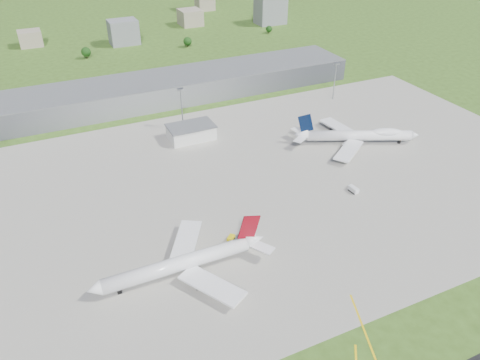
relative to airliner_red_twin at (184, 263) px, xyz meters
name	(u,v)px	position (x,y,z in m)	size (l,w,h in m)	color
ground	(152,110)	(31.06, 155.47, -5.11)	(1400.00, 1400.00, 0.00)	#345219
apron	(234,189)	(41.06, 45.47, -5.07)	(360.00, 190.00, 0.08)	gray
terminal	(144,92)	(31.06, 170.47, 2.39)	(300.00, 42.00, 15.00)	slate
ops_building	(191,132)	(41.06, 105.47, -1.11)	(26.00, 16.00, 8.00)	silver
mast_center	(181,101)	(41.06, 120.47, 12.60)	(3.50, 2.00, 25.90)	gray
mast_east	(335,75)	(151.06, 120.47, 12.60)	(3.50, 2.00, 25.90)	gray
airliner_red_twin	(184,263)	(0.00, 0.00, 0.00)	(69.72, 54.53, 19.19)	white
airliner_blue_quad	(359,136)	(125.94, 58.84, 0.10)	(67.60, 51.26, 18.75)	white
tug_yellow	(231,238)	(24.02, 10.34, -4.12)	(4.43, 4.32, 1.93)	yellow
van_white_near	(353,190)	(92.77, 18.53, -3.71)	(2.96, 5.74, 2.79)	silver
van_white_far	(345,145)	(116.62, 58.06, -3.80)	(5.58, 4.59, 2.61)	silver
bldg_cw	(30,38)	(-28.94, 345.47, 1.89)	(20.00, 18.00, 14.00)	gray
bldg_c	(124,32)	(51.06, 315.47, 5.89)	(26.00, 20.00, 22.00)	slate
bldg_ce	(190,17)	(131.06, 355.47, 2.89)	(22.00, 24.00, 16.00)	gray
bldg_e	(270,10)	(211.06, 325.47, 8.89)	(30.00, 22.00, 28.00)	slate
tree_c	(86,52)	(11.06, 285.47, 0.73)	(8.10, 8.10, 9.90)	#382314
tree_e	(187,41)	(101.06, 280.47, 0.40)	(7.65, 7.65, 9.35)	#382314
tree_far_e	(269,29)	(191.06, 290.47, -0.58)	(6.30, 6.30, 7.70)	#382314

